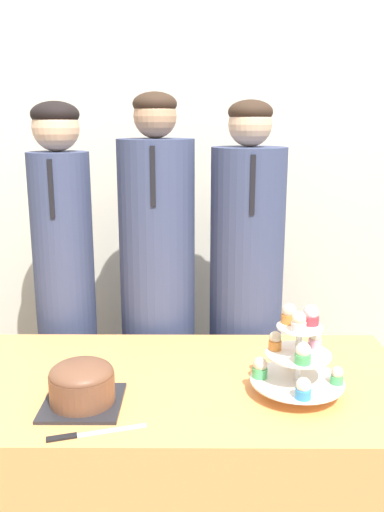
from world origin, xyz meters
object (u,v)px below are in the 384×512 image
object	(u,v)px
cupcake_stand	(297,355)
student_1	(158,305)
round_cake	(82,383)
student_0	(66,301)
cake_knife	(80,435)
student_2	(246,307)

from	to	relation	value
cupcake_stand	student_1	size ratio (longest dim) A/B	0.17
round_cake	student_0	distance (m)	0.75
cake_knife	student_0	size ratio (longest dim) A/B	0.16
student_0	student_1	size ratio (longest dim) A/B	0.98
round_cake	student_0	bearing A→B (deg)	106.40
cake_knife	student_2	world-z (taller)	student_2
student_0	student_2	bearing A→B (deg)	0.00
cake_knife	student_1	distance (m)	0.90
round_cake	student_1	size ratio (longest dim) A/B	0.14
cake_knife	student_2	xyz separation A→B (m)	(0.51, 0.88, 0.04)
student_2	student_1	bearing A→B (deg)	180.00
cake_knife	student_1	world-z (taller)	student_1
student_0	cupcake_stand	bearing A→B (deg)	-37.99
student_0	student_1	distance (m)	0.38
student_1	student_2	xyz separation A→B (m)	(0.36, -0.00, -0.01)
round_cake	student_1	world-z (taller)	student_1
cake_knife	round_cake	bearing A→B (deg)	82.56
round_cake	student_1	xyz separation A→B (m)	(0.17, 0.72, -0.01)
round_cake	cupcake_stand	size ratio (longest dim) A/B	0.81
cupcake_stand	student_2	size ratio (longest dim) A/B	0.18
round_cake	student_2	size ratio (longest dim) A/B	0.14
cake_knife	student_0	distance (m)	0.92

